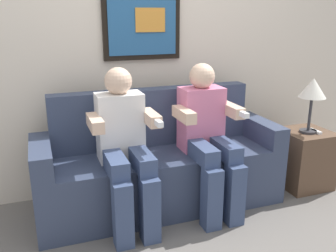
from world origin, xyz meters
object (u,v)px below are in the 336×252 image
Objects in this scene: spare_remote_on_table at (315,131)px; couch at (160,167)px; side_table_right at (304,159)px; table_lamp at (313,91)px; person_on_right at (208,134)px; person_on_left at (124,143)px.

couch is at bearing 173.43° from spare_remote_on_table.
table_lamp is (-0.01, -0.03, 0.61)m from side_table_right.
person_on_right reaches higher than couch.
side_table_right is at bearing 3.61° from person_on_right.
person_on_right is at bearing -177.99° from table_lamp.
person_on_left is 1.64m from spare_remote_on_table.
table_lamp is (1.27, -0.13, 0.55)m from couch.
person_on_right is (0.31, -0.17, 0.29)m from couch.
person_on_left and person_on_right have the same top height.
spare_remote_on_table is (1.33, -0.15, 0.20)m from couch.
couch is 1.68× the size of person_on_left.
person_on_left reaches higher than couch.
person_on_left is 0.63m from person_on_right.
table_lamp is 0.35m from spare_remote_on_table.
couch is 1.35m from spare_remote_on_table.
person_on_left is 1.00× the size of person_on_right.
person_on_left is 2.41× the size of table_lamp.
person_on_left is 1.60m from table_lamp.
couch is 14.36× the size of spare_remote_on_table.
person_on_right is 2.22× the size of side_table_right.
spare_remote_on_table reaches higher than side_table_right.
person_on_right is at bearing -27.91° from couch.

